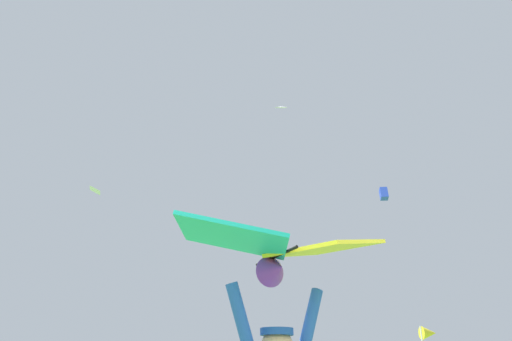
# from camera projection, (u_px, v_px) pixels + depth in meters

# --- Properties ---
(held_stunt_kite) EXTENTS (1.70, 1.12, 0.40)m
(held_stunt_kite) POSITION_uv_depth(u_px,v_px,m) (280.00, 250.00, 3.56)
(held_stunt_kite) COLOR black
(distant_kite_blue_low_left) EXTENTS (0.55, 0.67, 0.78)m
(distant_kite_blue_low_left) POSITION_uv_depth(u_px,v_px,m) (384.00, 194.00, 27.64)
(distant_kite_blue_low_left) COLOR blue
(distant_kite_white_far_center) EXTENTS (1.08, 1.01, 0.54)m
(distant_kite_white_far_center) POSITION_uv_depth(u_px,v_px,m) (281.00, 107.00, 31.53)
(distant_kite_white_far_center) COLOR white
(distant_kite_white_mid_right) EXTENTS (1.00, 1.07, 0.51)m
(distant_kite_white_mid_right) POSITION_uv_depth(u_px,v_px,m) (96.00, 190.00, 30.62)
(distant_kite_white_mid_right) COLOR white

